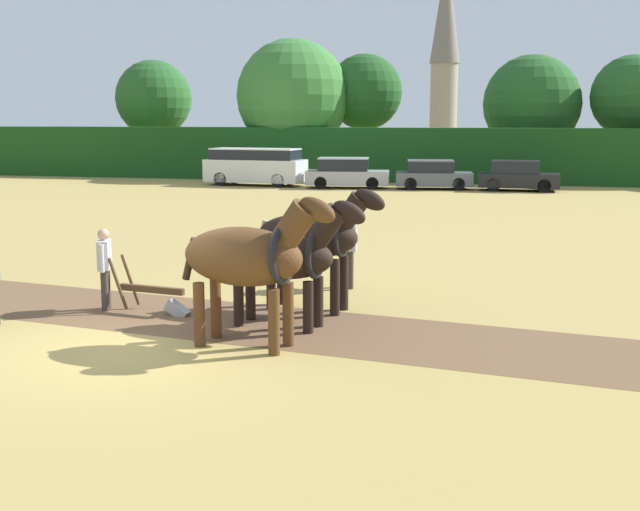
% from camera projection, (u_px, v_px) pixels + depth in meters
% --- Properties ---
extents(ground_plane, '(240.00, 240.00, 0.00)m').
position_uv_depth(ground_plane, '(132.00, 350.00, 12.53)').
color(ground_plane, '#A88E4C').
extents(plowed_furrow_strip, '(28.11, 6.48, 0.01)m').
position_uv_depth(plowed_furrow_strip, '(80.00, 305.00, 15.46)').
color(plowed_furrow_strip, brown).
rests_on(plowed_furrow_strip, ground).
extents(hedgerow, '(57.46, 1.28, 3.02)m').
position_uv_depth(hedgerow, '(410.00, 155.00, 44.64)').
color(hedgerow, '#194719').
rests_on(hedgerow, ground).
extents(tree_far_left, '(4.86, 4.86, 7.22)m').
position_uv_depth(tree_far_left, '(154.00, 99.00, 51.41)').
color(tree_far_left, '#4C3823').
rests_on(tree_far_left, ground).
extents(tree_left, '(6.73, 6.73, 8.22)m').
position_uv_depth(tree_left, '(293.00, 96.00, 47.79)').
color(tree_left, '#423323').
rests_on(tree_left, ground).
extents(tree_center_left, '(4.55, 4.55, 7.38)m').
position_uv_depth(tree_center_left, '(365.00, 92.00, 48.46)').
color(tree_center_left, brown).
rests_on(tree_center_left, ground).
extents(tree_center, '(5.69, 5.69, 7.23)m').
position_uv_depth(tree_center, '(532.00, 104.00, 47.01)').
color(tree_center, '#4C3823').
rests_on(tree_center, ground).
extents(tree_center_right, '(4.63, 4.63, 7.08)m').
position_uv_depth(tree_center_right, '(632.00, 97.00, 45.11)').
color(tree_center_right, brown).
rests_on(tree_center_right, ground).
extents(church_spire, '(3.12, 3.12, 20.28)m').
position_uv_depth(church_spire, '(445.00, 49.00, 82.88)').
color(church_spire, gray).
rests_on(church_spire, ground).
extents(draft_horse_lead_left, '(2.69, 1.24, 2.50)m').
position_uv_depth(draft_horse_lead_left, '(249.00, 257.00, 12.45)').
color(draft_horse_lead_left, '#513319').
rests_on(draft_horse_lead_left, ground).
extents(draft_horse_lead_right, '(2.73, 1.11, 2.32)m').
position_uv_depth(draft_horse_lead_right, '(285.00, 256.00, 13.69)').
color(draft_horse_lead_right, black).
rests_on(draft_horse_lead_right, ground).
extents(draft_horse_trail_left, '(2.65, 1.12, 2.40)m').
position_uv_depth(draft_horse_trail_left, '(313.00, 237.00, 14.88)').
color(draft_horse_trail_left, black).
rests_on(draft_horse_trail_left, ground).
extents(plow, '(1.61, 0.54, 1.13)m').
position_uv_depth(plow, '(158.00, 297.00, 14.77)').
color(plow, '#4C331E').
rests_on(plow, ground).
extents(farmer_at_plow, '(0.34, 0.60, 1.54)m').
position_uv_depth(farmer_at_plow, '(105.00, 264.00, 14.98)').
color(farmer_at_plow, '#38332D').
rests_on(farmer_at_plow, ground).
extents(farmer_beside_team, '(0.46, 0.53, 1.69)m').
position_uv_depth(farmer_beside_team, '(348.00, 242.00, 16.90)').
color(farmer_beside_team, '#38332D').
rests_on(farmer_beside_team, ground).
extents(parked_van, '(5.42, 2.40, 1.96)m').
position_uv_depth(parked_van, '(255.00, 166.00, 42.66)').
color(parked_van, silver).
rests_on(parked_van, ground).
extents(parked_car_left, '(4.43, 2.33, 1.55)m').
position_uv_depth(parked_car_left, '(346.00, 173.00, 41.15)').
color(parked_car_left, '#A8A8B2').
rests_on(parked_car_left, ground).
extents(parked_car_center_left, '(4.04, 2.31, 1.46)m').
position_uv_depth(parked_car_center_left, '(433.00, 175.00, 40.56)').
color(parked_car_center_left, '#565B66').
rests_on(parked_car_center_left, ground).
extents(parked_car_center, '(3.88, 1.82, 1.48)m').
position_uv_depth(parked_car_center, '(518.00, 176.00, 39.63)').
color(parked_car_center, black).
rests_on(parked_car_center, ground).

